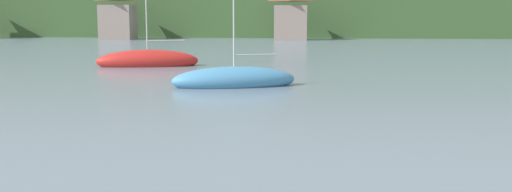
% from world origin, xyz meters
% --- Properties ---
extents(wooded_hillside, '(352.00, 51.11, 29.52)m').
position_xyz_m(wooded_hillside, '(14.73, 153.48, 6.22)').
color(wooded_hillside, '#38562D').
rests_on(wooded_hillside, ground_plane).
extents(shore_building_westcentral, '(5.38, 4.80, 7.79)m').
position_xyz_m(shore_building_westcentral, '(-27.85, 118.76, 3.78)').
color(shore_building_westcentral, gray).
rests_on(shore_building_westcentral, ground_plane).
extents(shore_building_central, '(5.35, 4.49, 7.56)m').
position_xyz_m(shore_building_central, '(0.00, 118.61, 3.67)').
color(shore_building_central, gray).
rests_on(shore_building_central, ground_plane).
extents(sailboat_far_2, '(8.01, 4.49, 10.27)m').
position_xyz_m(sailboat_far_2, '(-2.46, 61.25, 0.39)').
color(sailboat_far_2, teal).
rests_on(sailboat_far_2, ground_plane).
extents(sailboat_far_4, '(8.70, 4.05, 11.29)m').
position_xyz_m(sailboat_far_4, '(-11.12, 73.66, 0.44)').
color(sailboat_far_4, red).
rests_on(sailboat_far_4, ground_plane).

